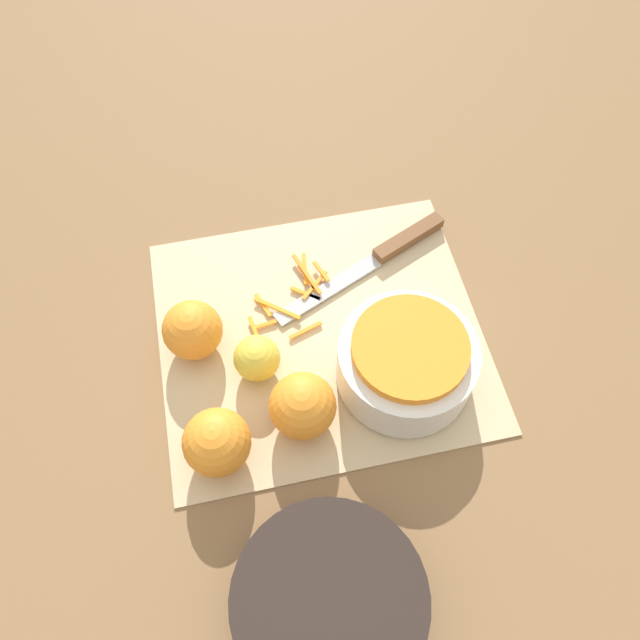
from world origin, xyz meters
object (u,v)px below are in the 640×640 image
Objects in this scene: orange_left at (193,330)px; lemon at (257,358)px; bowl_speckled at (407,361)px; knife at (390,249)px; orange_back at (217,442)px; orange_right at (303,406)px; bowl_dark at (329,603)px.

lemon is (-0.07, 0.05, -0.01)m from orange_left.
bowl_speckled is 0.63× the size of knife.
orange_back reaches higher than orange_left.
orange_right is (0.17, 0.22, 0.03)m from knife.
bowl_dark is 0.21m from orange_right.
bowl_speckled reaches higher than orange_right.
knife is at bearing -146.22° from lemon.
orange_left is 0.17m from orange_right.
orange_back is at bearing 12.45° from orange_right.
orange_right is 1.01× the size of orange_back.
orange_left is at bearing -48.36° from orange_right.
lemon is at bearing -61.45° from orange_right.
knife is (-0.03, -0.19, -0.03)m from bowl_speckled.
orange_left is 1.29× the size of lemon.
bowl_speckled reaches higher than orange_back.
bowl_speckled is 0.19m from knife.
bowl_dark is 0.35m from orange_left.
knife is 0.30m from orange_left.
bowl_speckled is 0.18m from lemon.
knife is 3.37× the size of orange_right.
orange_back is (0.27, 0.24, 0.03)m from knife.
bowl_dark is 2.51× the size of orange_back.
bowl_dark is 2.48× the size of orange_right.
orange_back reaches higher than knife.
bowl_speckled is 2.12× the size of orange_right.
lemon is (0.04, -0.08, -0.01)m from orange_right.
orange_back is at bearing -64.60° from bowl_dark.
orange_left is 0.09m from lemon.
orange_left is 0.95× the size of orange_right.
bowl_speckled is 2.89× the size of lemon.
orange_left is at bearing -73.54° from bowl_dark.
orange_back is (0.09, -0.18, 0.01)m from bowl_dark.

